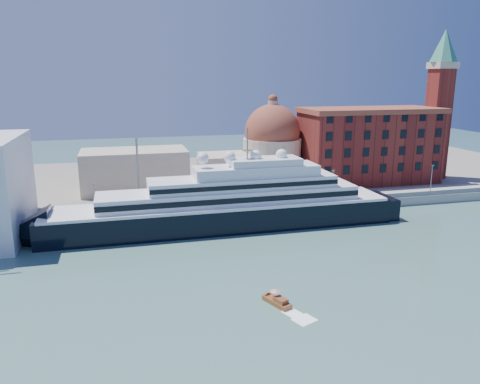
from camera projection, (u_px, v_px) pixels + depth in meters
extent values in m
plane|color=#355D58|center=(257.00, 264.00, 88.50)|extent=(400.00, 400.00, 0.00)
cube|color=gray|center=(219.00, 210.00, 120.17)|extent=(180.00, 10.00, 2.50)
cube|color=slate|center=(194.00, 178.00, 158.78)|extent=(260.00, 72.00, 2.00)
cube|color=slate|center=(223.00, 207.00, 115.49)|extent=(180.00, 0.10, 1.20)
cube|color=black|center=(221.00, 219.00, 109.13)|extent=(80.80, 12.43, 6.73)
cone|color=black|center=(25.00, 233.00, 98.81)|extent=(10.36, 12.43, 12.43)
cube|color=black|center=(376.00, 208.00, 118.99)|extent=(6.22, 11.39, 6.22)
cube|color=white|center=(221.00, 204.00, 108.27)|extent=(78.73, 12.64, 0.62)
cube|color=white|center=(230.00, 195.00, 108.32)|extent=(60.08, 10.36, 3.11)
cube|color=black|center=(235.00, 201.00, 103.45)|extent=(60.08, 0.15, 1.24)
cube|color=white|center=(243.00, 182.00, 108.39)|extent=(43.51, 9.32, 2.69)
cube|color=white|center=(256.00, 171.00, 108.52)|extent=(29.01, 8.29, 2.49)
cube|color=white|center=(264.00, 162.00, 108.53)|extent=(16.57, 7.25, 1.66)
cylinder|color=slate|center=(247.00, 144.00, 106.49)|extent=(0.31, 0.31, 7.25)
sphere|color=white|center=(203.00, 158.00, 104.66)|extent=(2.69, 2.69, 2.69)
sphere|color=white|center=(230.00, 157.00, 106.17)|extent=(2.69, 2.69, 2.69)
sphere|color=white|center=(256.00, 156.00, 107.68)|extent=(2.69, 2.69, 2.69)
sphere|color=white|center=(281.00, 155.00, 109.19)|extent=(2.69, 2.69, 2.69)
cube|color=brown|center=(277.00, 302.00, 72.71)|extent=(3.62, 5.48, 0.87)
cube|color=brown|center=(281.00, 300.00, 71.86)|extent=(2.12, 2.54, 0.69)
cylinder|color=slate|center=(275.00, 295.00, 72.79)|extent=(0.05, 0.05, 1.39)
cone|color=red|center=(275.00, 290.00, 72.60)|extent=(1.56, 1.56, 0.35)
cube|color=maroon|center=(369.00, 147.00, 146.92)|extent=(42.00, 18.00, 22.00)
cube|color=brown|center=(371.00, 110.00, 144.17)|extent=(43.00, 19.00, 1.50)
cube|color=maroon|center=(437.00, 125.00, 151.20)|extent=(6.00, 6.00, 35.00)
cube|color=beige|center=(443.00, 65.00, 146.78)|extent=(7.00, 7.00, 2.00)
cone|color=#3D876D|center=(445.00, 45.00, 145.35)|extent=(8.40, 8.40, 10.00)
cylinder|color=beige|center=(272.00, 161.00, 146.23)|extent=(18.00, 18.00, 14.00)
sphere|color=brown|center=(272.00, 132.00, 144.08)|extent=(17.00, 17.00, 17.00)
cylinder|color=beige|center=(273.00, 106.00, 142.17)|extent=(3.00, 3.00, 3.00)
cube|color=beige|center=(230.00, 170.00, 141.42)|extent=(18.00, 14.00, 10.00)
cube|color=beige|center=(135.00, 170.00, 136.26)|extent=(30.00, 16.00, 12.00)
cylinder|color=slate|center=(96.00, 200.00, 108.81)|extent=(0.24, 0.24, 8.00)
cube|color=slate|center=(95.00, 183.00, 107.83)|extent=(0.80, 0.30, 0.25)
cylinder|color=slate|center=(222.00, 193.00, 116.09)|extent=(0.24, 0.24, 8.00)
cube|color=slate|center=(222.00, 177.00, 115.11)|extent=(0.80, 0.30, 0.25)
cylinder|color=slate|center=(333.00, 186.00, 123.38)|extent=(0.24, 0.24, 8.00)
cube|color=slate|center=(333.00, 171.00, 122.40)|extent=(0.80, 0.30, 0.25)
cylinder|color=slate|center=(431.00, 180.00, 130.67)|extent=(0.24, 0.24, 8.00)
cube|color=slate|center=(433.00, 165.00, 129.69)|extent=(0.80, 0.30, 0.25)
cylinder|color=slate|center=(138.00, 176.00, 111.92)|extent=(0.50, 0.50, 18.00)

